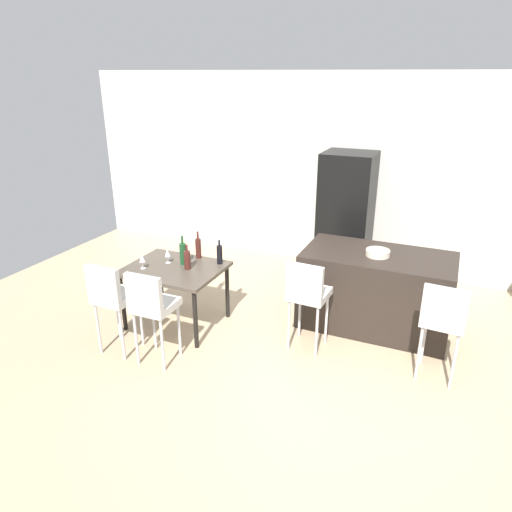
{
  "coord_description": "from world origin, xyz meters",
  "views": [
    {
      "loc": [
        1.01,
        -4.29,
        2.87
      ],
      "look_at": [
        -1.05,
        0.37,
        0.85
      ],
      "focal_mm": 32.61,
      "sensor_mm": 36.0,
      "label": 1
    }
  ],
  "objects_px": {
    "wine_bottle_far": "(220,254)",
    "wine_glass_left": "(167,253)",
    "wine_bottle_end": "(183,253)",
    "dining_table": "(175,273)",
    "wine_bottle_middle": "(187,260)",
    "bar_chair_left": "(307,292)",
    "dining_chair_far": "(151,303)",
    "wine_glass_right": "(142,259)",
    "dining_chair_near": "(112,295)",
    "fruit_bowl": "(378,253)",
    "refrigerator": "(346,216)",
    "wine_bottle_corner": "(198,248)",
    "bar_chair_middle": "(443,317)",
    "kitchen_island": "(375,290)"
  },
  "relations": [
    {
      "from": "wine_bottle_corner",
      "to": "fruit_bowl",
      "type": "bearing_deg",
      "value": 13.3
    },
    {
      "from": "dining_chair_far",
      "to": "wine_glass_left",
      "type": "distance_m",
      "value": 0.98
    },
    {
      "from": "wine_bottle_far",
      "to": "fruit_bowl",
      "type": "relative_size",
      "value": 1.09
    },
    {
      "from": "wine_bottle_end",
      "to": "wine_glass_left",
      "type": "xyz_separation_m",
      "value": [
        -0.19,
        -0.05,
        -0.01
      ]
    },
    {
      "from": "kitchen_island",
      "to": "wine_glass_left",
      "type": "distance_m",
      "value": 2.51
    },
    {
      "from": "bar_chair_middle",
      "to": "wine_glass_right",
      "type": "distance_m",
      "value": 3.29
    },
    {
      "from": "fruit_bowl",
      "to": "wine_bottle_corner",
      "type": "bearing_deg",
      "value": -166.7
    },
    {
      "from": "dining_chair_near",
      "to": "wine_bottle_end",
      "type": "distance_m",
      "value": 1.0
    },
    {
      "from": "bar_chair_middle",
      "to": "refrigerator",
      "type": "distance_m",
      "value": 2.65
    },
    {
      "from": "kitchen_island",
      "to": "wine_bottle_far",
      "type": "height_order",
      "value": "wine_bottle_far"
    },
    {
      "from": "dining_chair_far",
      "to": "wine_glass_right",
      "type": "xyz_separation_m",
      "value": [
        -0.56,
        0.63,
        0.17
      ]
    },
    {
      "from": "dining_table",
      "to": "wine_bottle_middle",
      "type": "xyz_separation_m",
      "value": [
        0.17,
        0.02,
        0.19
      ]
    },
    {
      "from": "bar_chair_left",
      "to": "fruit_bowl",
      "type": "bearing_deg",
      "value": 53.73
    },
    {
      "from": "wine_bottle_far",
      "to": "dining_chair_near",
      "type": "bearing_deg",
      "value": -121.31
    },
    {
      "from": "bar_chair_left",
      "to": "wine_glass_right",
      "type": "bearing_deg",
      "value": -172.35
    },
    {
      "from": "kitchen_island",
      "to": "wine_bottle_far",
      "type": "bearing_deg",
      "value": -161.13
    },
    {
      "from": "refrigerator",
      "to": "wine_glass_right",
      "type": "bearing_deg",
      "value": -126.2
    },
    {
      "from": "bar_chair_left",
      "to": "wine_bottle_middle",
      "type": "height_order",
      "value": "bar_chair_left"
    },
    {
      "from": "bar_chair_left",
      "to": "dining_chair_far",
      "type": "bearing_deg",
      "value": -146.86
    },
    {
      "from": "wine_glass_left",
      "to": "wine_glass_right",
      "type": "xyz_separation_m",
      "value": [
        -0.17,
        -0.26,
        0.0
      ]
    },
    {
      "from": "wine_bottle_end",
      "to": "wine_bottle_middle",
      "type": "height_order",
      "value": "wine_bottle_end"
    },
    {
      "from": "dining_chair_near",
      "to": "fruit_bowl",
      "type": "relative_size",
      "value": 3.9
    },
    {
      "from": "dining_table",
      "to": "dining_chair_far",
      "type": "bearing_deg",
      "value": -72.79
    },
    {
      "from": "wine_bottle_far",
      "to": "wine_glass_left",
      "type": "relative_size",
      "value": 1.69
    },
    {
      "from": "wine_bottle_corner",
      "to": "wine_bottle_middle",
      "type": "relative_size",
      "value": 1.14
    },
    {
      "from": "dining_chair_near",
      "to": "fruit_bowl",
      "type": "xyz_separation_m",
      "value": [
        2.43,
        1.67,
        0.26
      ]
    },
    {
      "from": "wine_glass_left",
      "to": "kitchen_island",
      "type": "bearing_deg",
      "value": 19.75
    },
    {
      "from": "wine_bottle_end",
      "to": "wine_bottle_far",
      "type": "xyz_separation_m",
      "value": [
        0.39,
        0.19,
        -0.02
      ]
    },
    {
      "from": "bar_chair_left",
      "to": "wine_bottle_middle",
      "type": "distance_m",
      "value": 1.45
    },
    {
      "from": "dining_chair_far",
      "to": "fruit_bowl",
      "type": "distance_m",
      "value": 2.57
    },
    {
      "from": "kitchen_island",
      "to": "wine_bottle_corner",
      "type": "distance_m",
      "value": 2.19
    },
    {
      "from": "wine_bottle_corner",
      "to": "fruit_bowl",
      "type": "distance_m",
      "value": 2.13
    },
    {
      "from": "dining_table",
      "to": "wine_bottle_end",
      "type": "xyz_separation_m",
      "value": [
        0.04,
        0.13,
        0.21
      ]
    },
    {
      "from": "wine_glass_left",
      "to": "fruit_bowl",
      "type": "xyz_separation_m",
      "value": [
        2.32,
        0.78,
        0.09
      ]
    },
    {
      "from": "wine_glass_left",
      "to": "wine_bottle_middle",
      "type": "bearing_deg",
      "value": -10.66
    },
    {
      "from": "bar_chair_left",
      "to": "wine_bottle_middle",
      "type": "relative_size",
      "value": 3.51
    },
    {
      "from": "wine_bottle_far",
      "to": "wine_glass_left",
      "type": "height_order",
      "value": "wine_bottle_far"
    },
    {
      "from": "bar_chair_middle",
      "to": "dining_chair_far",
      "type": "bearing_deg",
      "value": -161.9
    },
    {
      "from": "wine_bottle_far",
      "to": "fruit_bowl",
      "type": "height_order",
      "value": "wine_bottle_far"
    },
    {
      "from": "wine_bottle_end",
      "to": "kitchen_island",
      "type": "bearing_deg",
      "value": 20.14
    },
    {
      "from": "wine_bottle_middle",
      "to": "fruit_bowl",
      "type": "bearing_deg",
      "value": 22.74
    },
    {
      "from": "dining_table",
      "to": "dining_chair_far",
      "type": "height_order",
      "value": "dining_chair_far"
    },
    {
      "from": "dining_table",
      "to": "wine_glass_left",
      "type": "bearing_deg",
      "value": 150.47
    },
    {
      "from": "dining_table",
      "to": "dining_chair_far",
      "type": "relative_size",
      "value": 1.05
    },
    {
      "from": "wine_glass_right",
      "to": "refrigerator",
      "type": "distance_m",
      "value": 3.03
    },
    {
      "from": "wine_bottle_corner",
      "to": "wine_bottle_middle",
      "type": "bearing_deg",
      "value": -80.47
    },
    {
      "from": "wine_bottle_corner",
      "to": "wine_bottle_far",
      "type": "bearing_deg",
      "value": -10.05
    },
    {
      "from": "bar_chair_middle",
      "to": "wine_bottle_end",
      "type": "height_order",
      "value": "wine_bottle_end"
    },
    {
      "from": "bar_chair_left",
      "to": "wine_glass_left",
      "type": "xyz_separation_m",
      "value": [
        -1.75,
        -0.0,
        0.17
      ]
    },
    {
      "from": "dining_chair_near",
      "to": "dining_table",
      "type": "bearing_deg",
      "value": 72.82
    }
  ]
}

